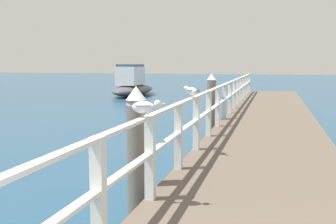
% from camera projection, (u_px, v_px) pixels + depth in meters
% --- Properties ---
extents(pier_deck, '(2.90, 24.85, 0.48)m').
position_uv_depth(pier_deck, '(269.00, 124.00, 13.01)').
color(pier_deck, brown).
rests_on(pier_deck, ground_plane).
extents(pier_railing, '(0.12, 23.37, 1.11)m').
position_uv_depth(pier_railing, '(227.00, 96.00, 13.25)').
color(pier_railing, silver).
rests_on(pier_railing, pier_deck).
extents(dock_piling_near, '(0.29, 0.29, 1.92)m').
position_uv_depth(dock_piling_near, '(137.00, 152.00, 5.73)').
color(dock_piling_near, '#6B6056').
rests_on(dock_piling_near, ground_plane).
extents(dock_piling_far, '(0.29, 0.29, 1.92)m').
position_uv_depth(dock_piling_far, '(211.00, 104.00, 12.41)').
color(dock_piling_far, '#6B6056').
rests_on(dock_piling_far, ground_plane).
extents(seagull_foreground, '(0.48, 0.20, 0.21)m').
position_uv_depth(seagull_foreground, '(144.00, 106.00, 4.76)').
color(seagull_foreground, white).
rests_on(seagull_foreground, pier_railing).
extents(seagull_background, '(0.38, 0.35, 0.21)m').
position_uv_depth(seagull_background, '(191.00, 91.00, 7.52)').
color(seagull_background, white).
rests_on(seagull_background, pier_railing).
extents(boat_2, '(2.27, 6.36, 2.16)m').
position_uv_depth(boat_2, '(133.00, 85.00, 27.39)').
color(boat_2, '#4C4C51').
rests_on(boat_2, ground_plane).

